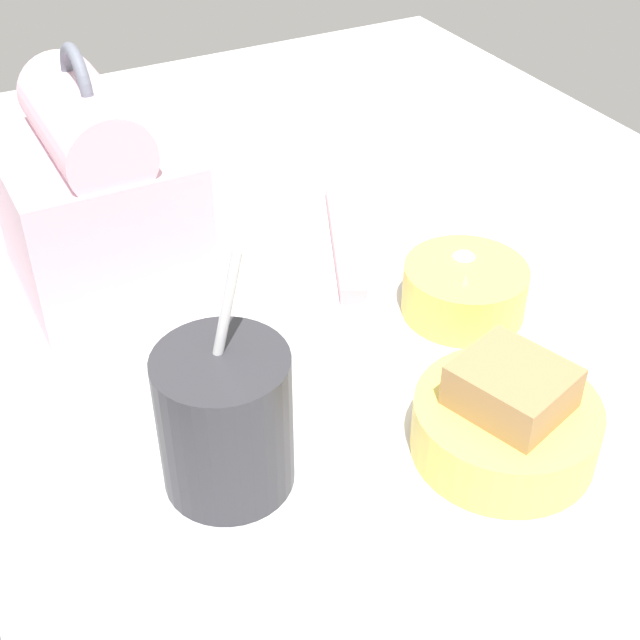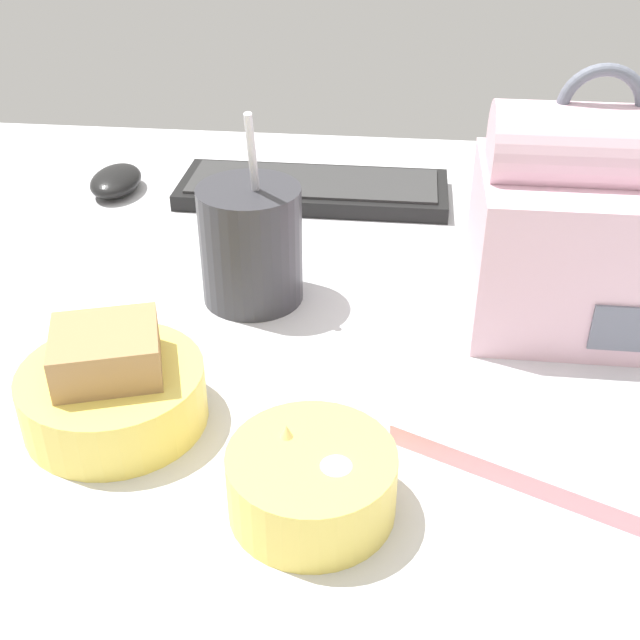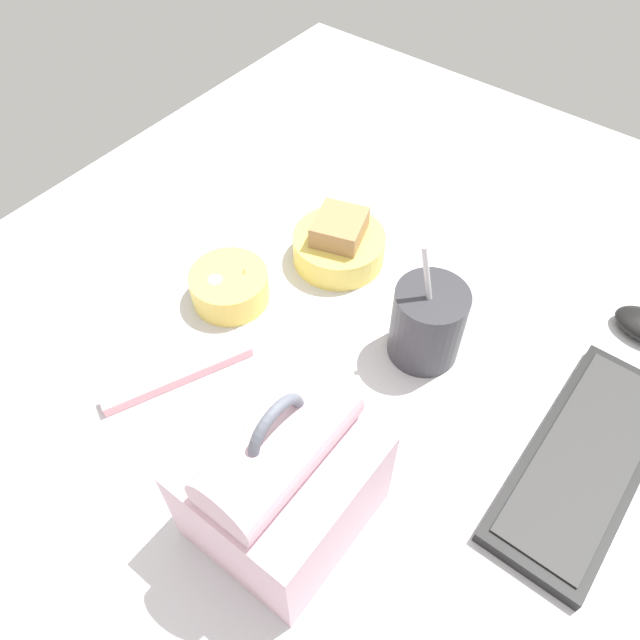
% 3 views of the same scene
% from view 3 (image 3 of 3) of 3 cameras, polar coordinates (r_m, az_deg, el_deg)
% --- Properties ---
extents(desk_surface, '(1.40, 1.10, 0.02)m').
position_cam_3_polar(desk_surface, '(0.83, 0.52, -2.47)').
color(desk_surface, silver).
rests_on(desk_surface, ground).
extents(keyboard, '(0.31, 0.12, 0.02)m').
position_cam_3_polar(keyboard, '(0.78, 23.06, -11.71)').
color(keyboard, black).
rests_on(keyboard, desk_surface).
extents(lunch_bag, '(0.17, 0.16, 0.22)m').
position_cam_3_polar(lunch_bag, '(0.63, -3.46, -14.40)').
color(lunch_bag, beige).
rests_on(lunch_bag, desk_surface).
extents(soup_cup, '(0.09, 0.09, 0.18)m').
position_cam_3_polar(soup_cup, '(0.78, 9.80, -0.20)').
color(soup_cup, '#333338').
rests_on(soup_cup, desk_surface).
extents(bento_bowl_sandwich, '(0.13, 0.13, 0.08)m').
position_cam_3_polar(bento_bowl_sandwich, '(0.91, 1.74, 6.96)').
color(bento_bowl_sandwich, '#EFD65B').
rests_on(bento_bowl_sandwich, desk_surface).
extents(bento_bowl_snacks, '(0.11, 0.11, 0.06)m').
position_cam_3_polar(bento_bowl_snacks, '(0.87, -8.23, 3.11)').
color(bento_bowl_snacks, '#EFD65B').
rests_on(bento_bowl_snacks, desk_surface).
extents(chopstick_case, '(0.19, 0.10, 0.02)m').
position_cam_3_polar(chopstick_case, '(0.80, -12.85, -4.94)').
color(chopstick_case, pink).
rests_on(chopstick_case, desk_surface).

